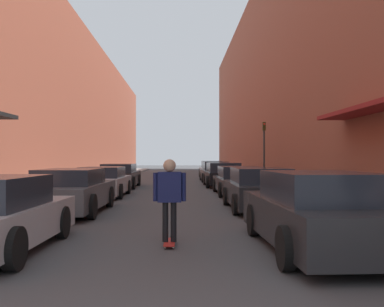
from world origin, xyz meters
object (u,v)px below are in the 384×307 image
(parked_car_left_3, at_px, (120,176))
(skateboarder, at_px, (170,193))
(parked_car_right_3, at_px, (223,175))
(parked_car_right_0, at_px, (317,213))
(parked_car_left_2, at_px, (103,182))
(parked_car_right_2, at_px, (239,181))
(parked_car_left_1, at_px, (72,191))
(traffic_light, at_px, (264,146))
(parked_car_right_4, at_px, (215,172))
(parked_car_right_1, at_px, (259,190))
(parked_car_right_5, at_px, (211,170))

(parked_car_left_3, height_order, skateboarder, skateboarder)
(parked_car_right_3, bearing_deg, parked_car_right_0, -89.92)
(parked_car_left_2, xyz_separation_m, parked_car_right_2, (5.80, 0.70, -0.00))
(parked_car_left_1, distance_m, parked_car_left_2, 5.34)
(parked_car_right_2, bearing_deg, traffic_light, 64.50)
(parked_car_right_0, distance_m, skateboarder, 2.68)
(parked_car_right_3, relative_size, parked_car_right_4, 1.00)
(parked_car_left_3, xyz_separation_m, traffic_light, (7.77, -0.54, 1.60))
(parked_car_right_1, distance_m, parked_car_right_5, 20.89)
(parked_car_right_1, distance_m, parked_car_right_3, 10.66)
(parked_car_left_1, xyz_separation_m, parked_car_right_5, (5.67, 21.49, 0.01))
(parked_car_right_3, bearing_deg, traffic_light, -30.66)
(parked_car_right_2, bearing_deg, parked_car_left_3, 142.31)
(parked_car_left_2, relative_size, parked_car_left_3, 0.88)
(parked_car_left_2, height_order, parked_car_right_3, parked_car_right_3)
(parked_car_right_0, bearing_deg, parked_car_left_1, 137.09)
(parked_car_right_1, xyz_separation_m, skateboarder, (-2.66, -5.32, 0.35))
(parked_car_left_3, xyz_separation_m, parked_car_right_0, (5.71, -15.77, 0.03))
(parked_car_right_3, xyz_separation_m, traffic_light, (2.08, -1.23, 1.59))
(parked_car_right_1, distance_m, traffic_light, 9.77)
(parked_car_right_1, bearing_deg, parked_car_right_0, -90.46)
(parked_car_right_2, distance_m, parked_car_right_3, 5.23)
(skateboarder, bearing_deg, parked_car_right_3, 80.78)
(parked_car_left_2, bearing_deg, skateboarder, -73.23)
(parked_car_right_2, height_order, skateboarder, skateboarder)
(parked_car_right_3, bearing_deg, parked_car_right_2, -88.03)
(parked_car_right_1, bearing_deg, parked_car_left_2, 140.24)
(parked_car_right_1, bearing_deg, parked_car_left_1, -173.91)
(parked_car_right_4, bearing_deg, skateboarder, -96.95)
(skateboarder, bearing_deg, parked_car_right_0, -10.56)
(parked_car_left_3, bearing_deg, parked_car_right_0, -70.10)
(parked_car_right_4, bearing_deg, parked_car_left_3, -134.68)
(parked_car_left_1, xyz_separation_m, parked_car_right_3, (5.58, 11.26, 0.01))
(parked_car_left_3, xyz_separation_m, parked_car_right_3, (5.69, 0.69, 0.01))
(parked_car_right_2, distance_m, traffic_light, 4.71)
(parked_car_left_2, height_order, traffic_light, traffic_light)
(parked_car_right_2, height_order, parked_car_right_5, parked_car_right_5)
(traffic_light, bearing_deg, parked_car_right_3, 149.34)
(parked_car_left_1, height_order, parked_car_right_5, parked_car_right_5)
(parked_car_right_1, relative_size, parked_car_right_4, 0.93)
(parked_car_left_2, distance_m, parked_car_right_5, 17.13)
(parked_car_left_2, height_order, parked_car_right_5, parked_car_right_5)
(skateboarder, bearing_deg, parked_car_right_2, 75.54)
(parked_car_left_2, bearing_deg, parked_car_left_3, 90.67)
(parked_car_right_0, height_order, parked_car_right_2, parked_car_right_0)
(traffic_light, bearing_deg, parked_car_right_2, -115.50)
(skateboarder, distance_m, traffic_light, 15.52)
(skateboarder, bearing_deg, parked_car_right_5, 84.15)
(parked_car_right_0, distance_m, parked_car_right_2, 11.24)
(parked_car_right_2, xyz_separation_m, skateboarder, (-2.77, -10.75, 0.38))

